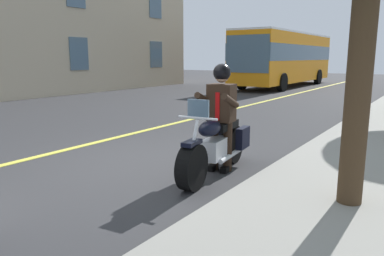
% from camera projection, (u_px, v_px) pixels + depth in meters
% --- Properties ---
extents(ground_plane, '(80.00, 80.00, 0.00)m').
position_uv_depth(ground_plane, '(146.00, 164.00, 6.41)').
color(ground_plane, '#333335').
extents(lane_center_stripe, '(60.00, 0.16, 0.01)m').
position_uv_depth(lane_center_stripe, '(72.00, 148.00, 7.52)').
color(lane_center_stripe, '#E5DB4C').
rests_on(lane_center_stripe, ground_plane).
extents(motorcycle_main, '(2.22, 0.77, 1.26)m').
position_uv_depth(motorcycle_main, '(216.00, 146.00, 5.84)').
color(motorcycle_main, black).
rests_on(motorcycle_main, ground_plane).
extents(rider_main, '(0.67, 0.61, 1.74)m').
position_uv_depth(rider_main, '(221.00, 108.00, 5.90)').
color(rider_main, black).
rests_on(rider_main, ground_plane).
extents(bus_near, '(11.05, 2.70, 3.30)m').
position_uv_depth(bus_near, '(285.00, 57.00, 23.17)').
color(bus_near, orange).
rests_on(bus_near, ground_plane).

